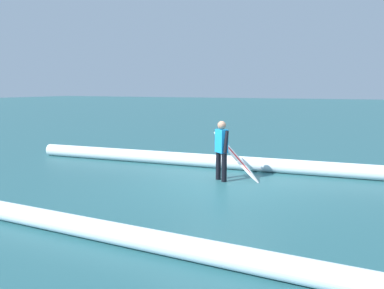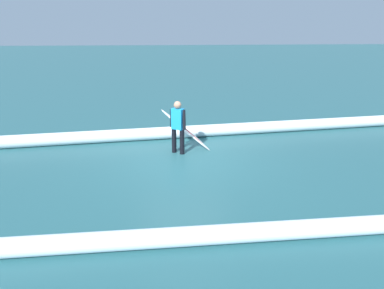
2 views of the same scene
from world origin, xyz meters
name	(u,v)px [view 1 (image 1 of 2)]	position (x,y,z in m)	size (l,w,h in m)	color
ground_plane	(220,185)	(0.00, 0.00, 0.00)	(162.09, 162.09, 0.00)	#265A61
surfer	(221,147)	(0.16, -0.46, 0.88)	(0.44, 0.47, 1.57)	black
surfboard	(235,156)	(-0.11, -0.82, 0.60)	(1.54, 0.72, 1.24)	white
wave_crest_foreground	(323,169)	(-2.19, -2.13, 0.20)	(0.41, 0.41, 18.67)	white
wave_crest_midground	(54,221)	(1.45, 4.09, 0.17)	(0.34, 0.34, 16.24)	white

